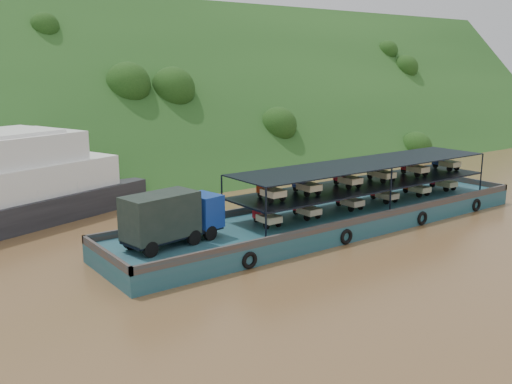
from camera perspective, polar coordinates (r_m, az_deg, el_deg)
ground at (r=39.32m, az=4.96°, el=-4.95°), size 160.00×160.00×0.00m
hillside at (r=69.75m, az=-14.90°, el=2.40°), size 140.00×39.60×39.60m
cargo_barge at (r=41.82m, az=6.64°, el=-2.33°), size 35.00×7.18×4.54m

